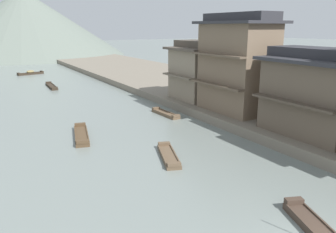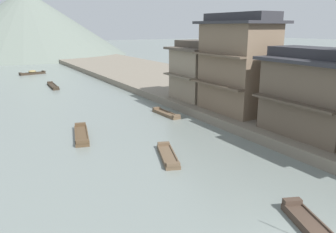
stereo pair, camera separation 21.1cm
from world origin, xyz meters
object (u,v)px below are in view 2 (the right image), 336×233
at_px(house_waterfront_second, 319,93).
at_px(boat_midriver_drifting, 166,114).
at_px(boat_moored_third, 32,73).
at_px(house_waterfront_narrow, 200,70).
at_px(boat_moored_second, 168,156).
at_px(boat_moored_far, 81,135).
at_px(boat_moored_nearest, 53,86).
at_px(house_waterfront_tall, 237,64).

bearing_deg(house_waterfront_second, boat_midriver_drifting, 113.30).
distance_m(boat_moored_third, house_waterfront_narrow, 37.37).
bearing_deg(house_waterfront_narrow, boat_moored_third, 108.91).
height_order(boat_moored_second, house_waterfront_narrow, house_waterfront_narrow).
distance_m(boat_moored_third, boat_moored_far, 39.78).
bearing_deg(boat_moored_nearest, house_waterfront_tall, -66.59).
bearing_deg(house_waterfront_narrow, boat_moored_second, -132.43).
distance_m(boat_moored_second, house_waterfront_second, 11.70).
height_order(boat_moored_nearest, boat_moored_third, boat_moored_third).
bearing_deg(house_waterfront_tall, house_waterfront_second, -86.59).
xyz_separation_m(house_waterfront_second, house_waterfront_narrow, (-0.10, 14.51, 0.01)).
height_order(boat_moored_nearest, boat_moored_far, boat_moored_far).
xyz_separation_m(boat_moored_far, house_waterfront_second, (14.47, -9.99, 3.63)).
height_order(boat_moored_far, house_waterfront_tall, house_waterfront_tall).
bearing_deg(boat_moored_second, boat_moored_third, 91.74).
relative_size(boat_moored_third, boat_moored_far, 0.93).
xyz_separation_m(boat_moored_second, boat_moored_third, (-1.42, 46.83, 0.13)).
relative_size(boat_moored_second, boat_moored_third, 0.90).
relative_size(boat_moored_third, house_waterfront_second, 0.61).
bearing_deg(boat_moored_third, boat_moored_nearest, -88.38).
bearing_deg(boat_moored_far, boat_midriver_drifting, 15.88).
distance_m(boat_moored_far, boat_midriver_drifting, 9.41).
distance_m(boat_moored_nearest, house_waterfront_tall, 28.69).
distance_m(boat_moored_far, house_waterfront_tall, 14.93).
xyz_separation_m(boat_moored_nearest, boat_moored_second, (0.98, -31.26, -0.00)).
relative_size(boat_moored_second, boat_midriver_drifting, 1.03).
distance_m(boat_moored_third, boat_midriver_drifting, 37.74).
xyz_separation_m(boat_midriver_drifting, house_waterfront_narrow, (5.32, 1.94, 3.67)).
bearing_deg(boat_midriver_drifting, boat_moored_far, -164.12).
distance_m(boat_moored_second, house_waterfront_narrow, 16.19).
xyz_separation_m(boat_moored_third, boat_moored_far, (-2.31, -39.71, -0.11)).
bearing_deg(boat_moored_third, boat_midriver_drifting, -79.71).
distance_m(boat_moored_second, house_waterfront_tall, 12.57).
xyz_separation_m(boat_moored_third, house_waterfront_tall, (11.67, -41.50, 4.83)).
bearing_deg(boat_moored_far, house_waterfront_second, -34.63).
bearing_deg(boat_moored_second, boat_midriver_drifting, 61.25).
bearing_deg(house_waterfront_tall, boat_moored_nearest, 113.41).
relative_size(boat_moored_far, house_waterfront_tall, 0.57).
bearing_deg(house_waterfront_narrow, house_waterfront_second, -89.61).
relative_size(boat_moored_nearest, boat_moored_second, 1.34).
bearing_deg(boat_midriver_drifting, boat_moored_nearest, 106.29).
relative_size(boat_midriver_drifting, house_waterfront_narrow, 0.65).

